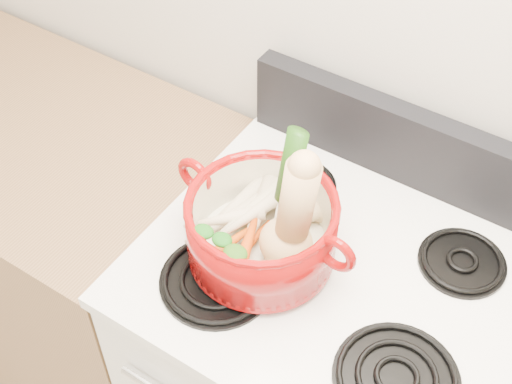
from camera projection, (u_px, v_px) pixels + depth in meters
The scene contains 23 objects.
wall_back at pixel (448, 32), 1.34m from camera, with size 3.50×0.02×2.60m, color beige.
cooktop at pixel (342, 274), 1.41m from camera, with size 0.78×0.67×0.03m, color white.
control_backsplash at pixel (414, 148), 1.50m from camera, with size 0.76×0.05×0.18m, color black.
counter_left at pixel (17, 214), 2.16m from camera, with size 1.36×0.65×0.90m, color brown.
burner_front_left at pixel (217, 279), 1.37m from camera, with size 0.22×0.22×0.02m, color black.
burner_front_right at pixel (397, 377), 1.23m from camera, with size 0.22×0.22×0.02m, color black.
burner_back_left at pixel (297, 185), 1.54m from camera, with size 0.17×0.17×0.02m, color black.
burner_back_right at pixel (462, 261), 1.40m from camera, with size 0.17×0.17×0.02m, color black.
dutch_oven at pixel (262, 229), 1.35m from camera, with size 0.29×0.29×0.14m, color maroon.
pot_handle_left at pixel (195, 175), 1.38m from camera, with size 0.08×0.08×0.02m, color maroon.
pot_handle_right at pixel (336, 254), 1.25m from camera, with size 0.08×0.08×0.02m, color maroon.
squash at pixel (287, 212), 1.26m from camera, with size 0.11×0.11×0.26m, color tan, non-canonical shape.
leek at pixel (286, 192), 1.29m from camera, with size 0.04×0.04×0.28m, color silver.
ginger at pixel (304, 207), 1.42m from camera, with size 0.09×0.07×0.05m, color tan.
parsnip_0 at pixel (235, 214), 1.40m from camera, with size 0.04×0.04×0.22m, color beige.
parsnip_1 at pixel (236, 205), 1.41m from camera, with size 0.05×0.05×0.22m, color beige.
parsnip_2 at pixel (256, 218), 1.38m from camera, with size 0.04×0.04×0.19m, color beige.
parsnip_3 at pixel (224, 218), 1.38m from camera, with size 0.04×0.04×0.16m, color beige.
parsnip_4 at pixel (253, 207), 1.39m from camera, with size 0.04×0.04×0.19m, color beige.
parsnip_5 at pixel (255, 212), 1.37m from camera, with size 0.04×0.04×0.20m, color #EFE2C2.
carrot_0 at pixel (247, 247), 1.36m from camera, with size 0.03×0.03×0.15m, color #BF4509.
carrot_1 at pixel (228, 245), 1.35m from camera, with size 0.03×0.03×0.14m, color #C04009.
carrot_2 at pixel (246, 248), 1.33m from camera, with size 0.03×0.03×0.18m, color red.
Camera 1 is at (0.32, 0.60, 2.08)m, focal length 50.00 mm.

